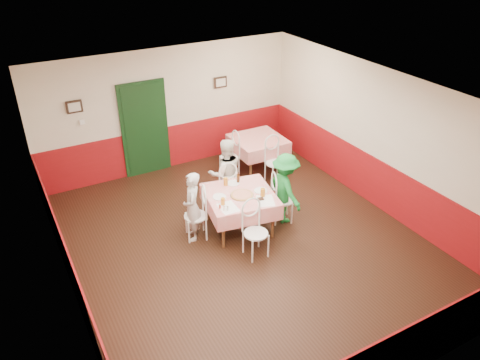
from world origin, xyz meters
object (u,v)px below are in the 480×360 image
main_table (240,211)px  second_table (258,153)px  chair_near (256,234)px  diner_right (285,188)px  glass_b (263,192)px  glass_a (223,201)px  diner_far (226,173)px  chair_far (227,186)px  chair_left (196,216)px  pizza (242,195)px  glass_c (226,182)px  chair_second_a (229,157)px  chair_second_b (275,163)px  chair_right (282,200)px  diner_left (192,207)px  beer_bottle (238,178)px  wallet (260,199)px

main_table → second_table: 2.51m
chair_near → main_table: bearing=79.3°
diner_right → glass_b: bearing=101.9°
glass_a → diner_far: size_ratio=0.09×
second_table → chair_far: 1.80m
chair_left → chair_far: same height
pizza → glass_c: glass_c is taller
chair_left → chair_second_a: bearing=152.6°
chair_second_b → glass_a: chair_second_b is taller
diner_far → glass_b: bearing=107.9°
chair_right → diner_far: 1.27m
chair_second_b → diner_far: bearing=-165.7°
chair_second_b → glass_b: 1.97m
main_table → pizza: size_ratio=3.01×
second_table → glass_b: (-1.24, -2.23, 0.46)m
chair_second_a → diner_left: diner_left is taller
beer_bottle → wallet: beer_bottle is taller
chair_second_a → chair_left: bearing=-41.1°
glass_a → beer_bottle: beer_bottle is taller
chair_second_a → chair_near: bearing=-17.8°
glass_c → wallet: bearing=-68.0°
diner_far → diner_right: (0.72, -1.05, -0.02)m
glass_a → glass_b: 0.77m
chair_second_b → beer_bottle: beer_bottle is taller
chair_second_a → chair_far: bearing=-29.2°
second_table → chair_second_a: bearing=180.0°
glass_a → chair_left: bearing=140.1°
glass_b → glass_c: 0.79m
chair_right → chair_second_a: 2.11m
chair_left → chair_second_b: bearing=128.7°
chair_left → pizza: size_ratio=2.22×
chair_far → diner_far: size_ratio=0.62×
glass_b → glass_c: size_ratio=1.02×
main_table → second_table: size_ratio=1.09×
second_table → glass_a: (-2.01, -2.14, 0.45)m
chair_far → glass_a: size_ratio=6.85×
chair_near → chair_second_b: size_ratio=1.00×
glass_a → wallet: glass_a is taller
chair_far → chair_second_a: bearing=-105.4°
chair_right → chair_second_b: size_ratio=1.00×
pizza → diner_right: bearing=-6.0°
chair_second_a → chair_right: bearing=1.9°
chair_far → beer_bottle: bearing=107.2°
chair_right → diner_far: (-0.67, 1.04, 0.28)m
glass_b → diner_far: 1.17m
chair_second_a → glass_c: size_ratio=5.98×
chair_second_a → chair_second_b: same height
chair_near → glass_a: size_ratio=6.85×
glass_b → diner_left: (-1.21, 0.43, -0.17)m
wallet → second_table: bearing=70.3°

